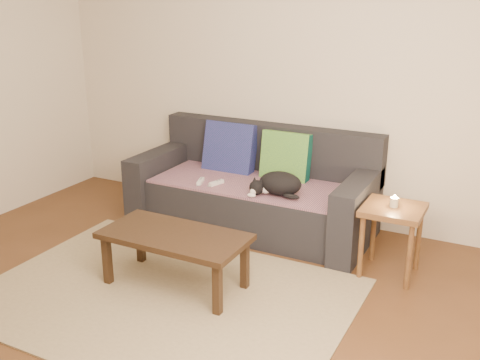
% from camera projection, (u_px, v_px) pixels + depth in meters
% --- Properties ---
extents(ground, '(4.50, 4.50, 0.00)m').
position_uv_depth(ground, '(151.00, 307.00, 3.75)').
color(ground, brown).
rests_on(ground, ground).
extents(back_wall, '(4.50, 0.04, 2.60)m').
position_uv_depth(back_wall, '(276.00, 75.00, 5.02)').
color(back_wall, beige).
rests_on(back_wall, ground).
extents(sofa, '(2.10, 0.94, 0.87)m').
position_uv_depth(sofa, '(254.00, 193.00, 4.98)').
color(sofa, '#232328').
rests_on(sofa, ground).
extents(throw_blanket, '(1.66, 0.74, 0.02)m').
position_uv_depth(throw_blanket, '(250.00, 183.00, 4.86)').
color(throw_blanket, '#42274A').
rests_on(throw_blanket, sofa).
extents(cushion_navy, '(0.49, 0.24, 0.50)m').
position_uv_depth(cushion_navy, '(230.00, 149.00, 5.16)').
color(cushion_navy, navy).
rests_on(cushion_navy, throw_blanket).
extents(cushion_green, '(0.44, 0.18, 0.45)m').
position_uv_depth(cushion_green, '(286.00, 157.00, 4.92)').
color(cushion_green, '#0B473F').
rests_on(cushion_green, throw_blanket).
extents(cat, '(0.43, 0.32, 0.19)m').
position_uv_depth(cat, '(278.00, 184.00, 4.54)').
color(cat, black).
rests_on(cat, throw_blanket).
extents(wii_remote_a, '(0.08, 0.15, 0.03)m').
position_uv_depth(wii_remote_a, '(200.00, 181.00, 4.83)').
color(wii_remote_a, white).
rests_on(wii_remote_a, throw_blanket).
extents(wii_remote_b, '(0.08, 0.15, 0.03)m').
position_uv_depth(wii_remote_b, '(216.00, 183.00, 4.79)').
color(wii_remote_b, white).
rests_on(wii_remote_b, throw_blanket).
extents(side_table, '(0.43, 0.43, 0.53)m').
position_uv_depth(side_table, '(393.00, 219.00, 4.07)').
color(side_table, brown).
rests_on(side_table, ground).
extents(candle, '(0.06, 0.06, 0.09)m').
position_uv_depth(candle, '(394.00, 202.00, 4.02)').
color(candle, beige).
rests_on(candle, side_table).
extents(rug, '(2.50, 1.80, 0.01)m').
position_uv_depth(rug, '(164.00, 296.00, 3.88)').
color(rug, tan).
rests_on(rug, ground).
extents(coffee_table, '(1.03, 0.51, 0.41)m').
position_uv_depth(coffee_table, '(175.00, 240.00, 3.91)').
color(coffee_table, black).
rests_on(coffee_table, rug).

